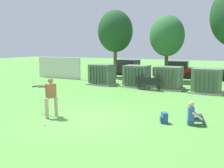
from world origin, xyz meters
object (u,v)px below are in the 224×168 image
object	(u,v)px
transformer_west	(102,75)
sports_ball	(45,124)
transformer_mid_east	(169,78)
park_bench	(148,83)
parked_car_leftmost	(127,68)
seated_spectator	(193,116)
parked_car_left_of_center	(176,70)
batter	(50,95)
backpack	(164,118)
transformer_mid_west	(137,76)
transformer_east	(207,81)

from	to	relation	value
transformer_west	sports_ball	bearing A→B (deg)	-72.94
transformer_mid_east	park_bench	size ratio (longest dim) A/B	1.14
parked_car_leftmost	seated_spectator	bearing A→B (deg)	-58.19
park_bench	parked_car_left_of_center	size ratio (longest dim) A/B	0.42
park_bench	sports_ball	distance (m)	9.48
transformer_west	batter	size ratio (longest dim) A/B	1.21
transformer_west	backpack	bearing A→B (deg)	-47.74
batter	sports_ball	xyz separation A→B (m)	(0.55, -1.03, -0.93)
sports_ball	parked_car_left_of_center	world-z (taller)	parked_car_left_of_center
seated_spectator	backpack	xyz separation A→B (m)	(-1.08, -0.30, -0.16)
sports_ball	parked_car_leftmost	distance (m)	18.17
seated_spectator	parked_car_leftmost	distance (m)	17.63
park_bench	sports_ball	world-z (taller)	park_bench
park_bench	batter	world-z (taller)	batter
sports_ball	seated_spectator	distance (m)	5.83
batter	parked_car_leftmost	bearing A→B (deg)	102.14
transformer_west	sports_ball	size ratio (longest dim) A/B	23.33
batter	sports_ball	world-z (taller)	batter
seated_spectator	transformer_west	bearing A→B (deg)	137.32
park_bench	backpack	bearing A→B (deg)	-66.45
park_bench	parked_car_leftmost	xyz separation A→B (m)	(-5.15, 8.26, 0.22)
sports_ball	seated_spectator	size ratio (longest dim) A/B	0.09
parked_car_left_of_center	seated_spectator	bearing A→B (deg)	-74.72
transformer_mid_east	park_bench	xyz separation A→B (m)	(-1.14, -1.14, -0.25)
transformer_west	backpack	xyz separation A→B (m)	(7.27, -8.00, -0.57)
transformer_mid_west	seated_spectator	world-z (taller)	transformer_mid_west
transformer_mid_east	batter	xyz separation A→B (m)	(-2.71, -9.53, 0.19)
transformer_east	seated_spectator	xyz separation A→B (m)	(0.40, -7.55, -0.41)
transformer_mid_west	transformer_east	distance (m)	5.08
sports_ball	parked_car_leftmost	size ratio (longest dim) A/B	0.02
parked_car_left_of_center	transformer_west	bearing A→B (deg)	-120.10
backpack	parked_car_leftmost	xyz separation A→B (m)	(-8.21, 15.28, 0.54)
transformer_mid_west	parked_car_leftmost	world-z (taller)	same
park_bench	batter	xyz separation A→B (m)	(-1.57, -8.39, 0.44)
transformer_mid_west	transformer_mid_east	bearing A→B (deg)	-1.79
transformer_west	parked_car_leftmost	size ratio (longest dim) A/B	0.48
transformer_east	sports_ball	xyz separation A→B (m)	(-4.76, -10.25, -0.74)
transformer_west	park_bench	bearing A→B (deg)	-13.16
transformer_west	transformer_mid_west	xyz separation A→B (m)	(2.89, 0.23, 0.00)
transformer_mid_west	batter	xyz separation A→B (m)	(-0.24, -9.61, 0.19)
seated_spectator	transformer_east	bearing A→B (deg)	93.04
batter	transformer_east	bearing A→B (deg)	60.06
transformer_west	sports_ball	xyz separation A→B (m)	(3.19, -10.40, -0.74)
transformer_mid_east	backpack	distance (m)	8.40
batter	sports_ball	size ratio (longest dim) A/B	19.33
seated_spectator	backpack	world-z (taller)	seated_spectator
batter	parked_car_left_of_center	distance (m)	16.78
transformer_east	parked_car_left_of_center	bearing A→B (deg)	116.35
parked_car_leftmost	backpack	bearing A→B (deg)	-61.75
transformer_west	parked_car_left_of_center	world-z (taller)	same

